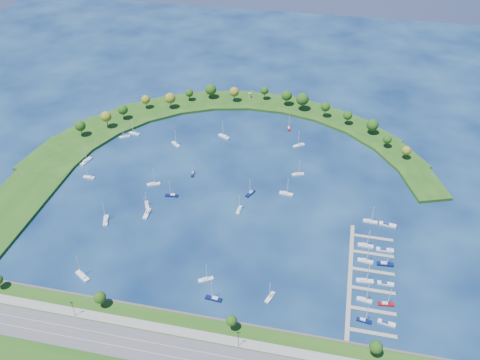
% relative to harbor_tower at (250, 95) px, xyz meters
% --- Properties ---
extents(ground, '(700.00, 700.00, 0.00)m').
position_rel_harbor_tower_xyz_m(ground, '(11.67, -121.47, -4.15)').
color(ground, '#07153D').
rests_on(ground, ground).
extents(south_shoreline, '(420.00, 43.10, 11.60)m').
position_rel_harbor_tower_xyz_m(south_shoreline, '(11.70, -244.36, -3.16)').
color(south_shoreline, '#1A4913').
rests_on(south_shoreline, ground).
extents(breakwater, '(286.74, 247.64, 2.00)m').
position_rel_harbor_tower_xyz_m(breakwater, '(-34.65, -72.76, -3.16)').
color(breakwater, '#1A4913').
rests_on(breakwater, ground).
extents(breakwater_trees, '(238.62, 91.65, 14.90)m').
position_rel_harbor_tower_xyz_m(breakwater_trees, '(-0.55, -30.38, 6.35)').
color(breakwater_trees, '#382314').
rests_on(breakwater_trees, breakwater).
extents(harbor_tower, '(2.60, 2.60, 4.20)m').
position_rel_harbor_tower_xyz_m(harbor_tower, '(0.00, 0.00, 0.00)').
color(harbor_tower, gray).
rests_on(harbor_tower, breakwater).
extents(dock_system, '(24.28, 82.00, 1.60)m').
position_rel_harbor_tower_xyz_m(dock_system, '(96.97, -182.47, -3.80)').
color(dock_system, gray).
rests_on(dock_system, ground).
extents(moored_boat_0, '(8.60, 3.08, 12.39)m').
position_rel_harbor_tower_xyz_m(moored_boat_0, '(23.60, -211.48, -3.24)').
color(moored_boat_0, '#0A1144').
rests_on(moored_boat_0, ground).
extents(moored_boat_1, '(8.01, 5.87, 11.69)m').
position_rel_harbor_tower_xyz_m(moored_boat_1, '(16.40, -200.16, -3.26)').
color(moored_boat_1, silver).
rests_on(moored_boat_1, ground).
extents(moored_boat_2, '(2.61, 7.67, 11.09)m').
position_rel_harbor_tower_xyz_m(moored_boat_2, '(21.53, -141.82, -3.27)').
color(moored_boat_2, silver).
rests_on(moored_boat_2, ground).
extents(moored_boat_3, '(5.46, 8.32, 11.93)m').
position_rel_harbor_tower_xyz_m(moored_boat_3, '(25.12, -124.52, -3.25)').
color(moored_boat_3, '#0A1144').
rests_on(moored_boat_3, ground).
extents(moored_boat_4, '(4.67, 7.99, 11.35)m').
position_rel_harbor_tower_xyz_m(moored_boat_4, '(51.03, -204.61, -3.27)').
color(moored_boat_4, silver).
rests_on(moored_boat_4, ground).
extents(moored_boat_5, '(8.31, 3.13, 11.93)m').
position_rel_harbor_tower_xyz_m(moored_boat_5, '(-22.98, -136.95, -3.25)').
color(moored_boat_5, '#0A1144').
rests_on(moored_boat_5, ground).
extents(moored_boat_6, '(8.53, 7.13, 12.87)m').
position_rel_harbor_tower_xyz_m(moored_boat_6, '(48.68, -62.19, -3.22)').
color(moored_boat_6, silver).
rests_on(moored_boat_6, ground).
extents(moored_boat_7, '(8.42, 3.46, 12.02)m').
position_rel_harbor_tower_xyz_m(moored_boat_7, '(-73.97, -71.76, -3.25)').
color(moored_boat_7, silver).
rests_on(moored_boat_7, ground).
extents(moored_boat_8, '(8.32, 5.17, 11.86)m').
position_rel_harbor_tower_xyz_m(moored_boat_8, '(52.12, -97.60, -3.25)').
color(moored_boat_8, silver).
rests_on(moored_boat_8, ground).
extents(moored_boat_9, '(4.93, 10.32, 14.62)m').
position_rel_harbor_tower_xyz_m(moored_boat_9, '(-92.79, -113.46, -3.16)').
color(moored_boat_9, silver).
rests_on(moored_boat_9, ground).
extents(moored_boat_10, '(8.74, 5.55, 12.49)m').
position_rel_harbor_tower_xyz_m(moored_boat_10, '(-38.28, -128.24, -3.23)').
color(moored_boat_10, silver).
rests_on(moored_boat_10, ground).
extents(moored_boat_11, '(8.88, 3.23, 12.78)m').
position_rel_harbor_tower_xyz_m(moored_boat_11, '(47.32, -120.06, -3.22)').
color(moored_boat_11, silver).
rests_on(moored_boat_11, ground).
extents(moored_boat_12, '(5.67, 9.68, 13.74)m').
position_rel_harbor_tower_xyz_m(moored_boat_12, '(-53.69, -168.02, -3.19)').
color(moored_boat_12, silver).
rests_on(moored_boat_12, ground).
extents(moored_boat_13, '(9.70, 7.41, 14.28)m').
position_rel_harbor_tower_xyz_m(moored_boat_13, '(-47.17, -211.53, -3.18)').
color(moored_boat_13, silver).
rests_on(moored_boat_13, ground).
extents(moored_boat_14, '(8.13, 7.36, 12.63)m').
position_rel_harbor_tower_xyz_m(moored_boat_14, '(-39.04, -79.50, -3.23)').
color(moored_boat_14, silver).
rests_on(moored_boat_14, ground).
extents(moored_boat_15, '(3.16, 6.73, 9.55)m').
position_rel_harbor_tower_xyz_m(moored_boat_15, '(-16.62, -111.97, -3.31)').
color(moored_boat_15, '#0A1144').
rests_on(moored_boat_15, ground).
extents(moored_boat_16, '(9.61, 6.65, 13.88)m').
position_rel_harbor_tower_xyz_m(moored_boat_16, '(-7.15, -61.95, -3.19)').
color(moored_boat_16, silver).
rests_on(moored_boat_16, ground).
extents(moored_boat_17, '(7.84, 2.42, 11.43)m').
position_rel_harbor_tower_xyz_m(moored_boat_17, '(-82.70, -130.07, -3.26)').
color(moored_boat_17, silver).
rests_on(moored_boat_17, ground).
extents(moored_boat_18, '(3.60, 7.95, 11.29)m').
position_rel_harbor_tower_xyz_m(moored_boat_18, '(38.24, -39.40, -3.27)').
color(moored_boat_18, maroon).
rests_on(moored_boat_18, ground).
extents(moored_boat_19, '(7.73, 5.59, 11.25)m').
position_rel_harbor_tower_xyz_m(moored_boat_19, '(-79.41, -77.33, -3.27)').
color(moored_boat_19, silver).
rests_on(moored_boat_19, ground).
extents(moored_boat_20, '(3.17, 9.45, 13.68)m').
position_rel_harbor_tower_xyz_m(moored_boat_20, '(-32.02, -156.99, -3.20)').
color(moored_boat_20, silver).
rests_on(moored_boat_20, ground).
extents(moored_boat_21, '(5.10, 7.40, 10.68)m').
position_rel_harbor_tower_xyz_m(moored_boat_21, '(-35.06, -148.83, -3.28)').
color(moored_boat_21, silver).
rests_on(moored_boat_21, ground).
extents(docked_boat_0, '(7.39, 2.96, 10.57)m').
position_rel_harbor_tower_xyz_m(docked_boat_0, '(97.21, -209.28, -3.29)').
color(docked_boat_0, '#0A1144').
rests_on(docked_boat_0, ground).
extents(docked_boat_1, '(8.66, 3.74, 1.71)m').
position_rel_harbor_tower_xyz_m(docked_boat_1, '(107.65, -208.48, -3.53)').
color(docked_boat_1, silver).
rests_on(docked_boat_1, ground).
extents(docked_boat_2, '(7.91, 3.31, 11.27)m').
position_rel_harbor_tower_xyz_m(docked_boat_2, '(97.20, -196.57, -3.27)').
color(docked_boat_2, silver).
rests_on(docked_boat_2, ground).
extents(docked_boat_3, '(8.00, 3.12, 11.46)m').
position_rel_harbor_tower_xyz_m(docked_boat_3, '(107.70, -196.90, -3.26)').
color(docked_boat_3, maroon).
rests_on(docked_boat_3, ground).
extents(docked_boat_4, '(9.01, 3.26, 12.97)m').
position_rel_harbor_tower_xyz_m(docked_boat_4, '(97.18, -183.77, -3.22)').
color(docked_boat_4, silver).
rests_on(docked_boat_4, ground).
extents(docked_boat_5, '(8.34, 2.36, 1.70)m').
position_rel_harbor_tower_xyz_m(docked_boat_5, '(107.65, -183.35, -3.53)').
color(docked_boat_5, silver).
rests_on(docked_boat_5, ground).
extents(docked_boat_6, '(8.43, 3.13, 12.11)m').
position_rel_harbor_tower_xyz_m(docked_boat_6, '(97.19, -169.25, -3.24)').
color(docked_boat_6, silver).
rests_on(docked_boat_6, ground).
extents(docked_boat_7, '(8.97, 3.09, 12.97)m').
position_rel_harbor_tower_xyz_m(docked_boat_7, '(107.68, -169.37, -3.22)').
color(docked_boat_7, '#0A1144').
rests_on(docked_boat_7, ground).
extents(docked_boat_8, '(8.64, 2.71, 12.58)m').
position_rel_harbor_tower_xyz_m(docked_boat_8, '(97.19, -157.21, -3.23)').
color(docked_boat_8, silver).
rests_on(docked_boat_8, ground).
extents(docked_boat_9, '(9.55, 3.02, 1.93)m').
position_rel_harbor_tower_xyz_m(docked_boat_9, '(107.64, -158.41, -3.45)').
color(docked_boat_9, silver).
rests_on(docked_boat_9, ground).
extents(docked_boat_10, '(8.42, 2.74, 12.22)m').
position_rel_harbor_tower_xyz_m(docked_boat_10, '(99.59, -135.92, -3.24)').
color(docked_boat_10, silver).
rests_on(docked_boat_10, ground).
extents(docked_boat_11, '(9.96, 3.94, 1.98)m').
position_rel_harbor_tower_xyz_m(docked_boat_11, '(109.53, -136.67, -3.43)').
color(docked_boat_11, silver).
rests_on(docked_boat_11, ground).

